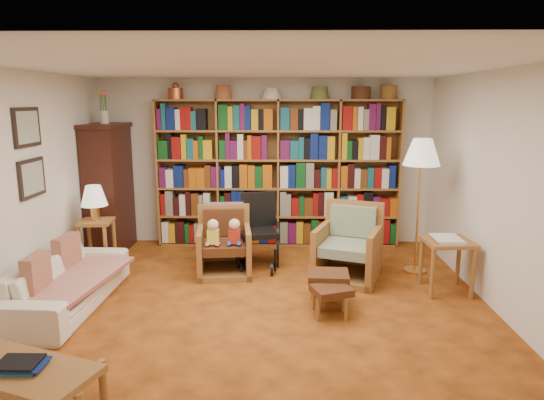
{
  "coord_description": "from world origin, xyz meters",
  "views": [
    {
      "loc": [
        0.24,
        -4.88,
        2.18
      ],
      "look_at": [
        0.14,
        0.6,
        1.05
      ],
      "focal_mm": 32.0,
      "sensor_mm": 36.0,
      "label": 1
    }
  ],
  "objects_px": {
    "footstool_a": "(328,278)",
    "footstool_b": "(331,292)",
    "armchair_sage": "(346,249)",
    "floor_lamp": "(422,158)",
    "sofa": "(67,282)",
    "coffee_table": "(25,375)",
    "side_table_papers": "(447,249)",
    "side_table_lamp": "(97,234)",
    "wheelchair": "(258,233)",
    "armchair_leather": "(225,245)"
  },
  "relations": [
    {
      "from": "footstool_a",
      "to": "footstool_b",
      "type": "distance_m",
      "value": 0.29
    },
    {
      "from": "armchair_sage",
      "to": "floor_lamp",
      "type": "height_order",
      "value": "floor_lamp"
    },
    {
      "from": "sofa",
      "to": "coffee_table",
      "type": "xyz_separation_m",
      "value": [
        0.54,
        -1.89,
        0.07
      ]
    },
    {
      "from": "side_table_papers",
      "to": "side_table_lamp",
      "type": "bearing_deg",
      "value": 171.07
    },
    {
      "from": "side_table_lamp",
      "to": "footstool_a",
      "type": "height_order",
      "value": "side_table_lamp"
    },
    {
      "from": "sofa",
      "to": "side_table_papers",
      "type": "distance_m",
      "value": 4.24
    },
    {
      "from": "side_table_papers",
      "to": "coffee_table",
      "type": "relative_size",
      "value": 0.59
    },
    {
      "from": "wheelchair",
      "to": "sofa",
      "type": "bearing_deg",
      "value": -145.48
    },
    {
      "from": "sofa",
      "to": "armchair_sage",
      "type": "relative_size",
      "value": 1.83
    },
    {
      "from": "sofa",
      "to": "side_table_lamp",
      "type": "bearing_deg",
      "value": 6.42
    },
    {
      "from": "armchair_leather",
      "to": "wheelchair",
      "type": "distance_m",
      "value": 0.49
    },
    {
      "from": "armchair_leather",
      "to": "side_table_papers",
      "type": "height_order",
      "value": "armchair_leather"
    },
    {
      "from": "armchair_sage",
      "to": "wheelchair",
      "type": "xyz_separation_m",
      "value": [
        -1.13,
        0.4,
        0.09
      ]
    },
    {
      "from": "armchair_leather",
      "to": "side_table_lamp",
      "type": "bearing_deg",
      "value": 178.51
    },
    {
      "from": "footstool_b",
      "to": "wheelchair",
      "type": "bearing_deg",
      "value": 117.69
    },
    {
      "from": "side_table_papers",
      "to": "sofa",
      "type": "bearing_deg",
      "value": -173.28
    },
    {
      "from": "wheelchair",
      "to": "floor_lamp",
      "type": "height_order",
      "value": "floor_lamp"
    },
    {
      "from": "side_table_lamp",
      "to": "footstool_b",
      "type": "height_order",
      "value": "side_table_lamp"
    },
    {
      "from": "sofa",
      "to": "side_table_lamp",
      "type": "height_order",
      "value": "side_table_lamp"
    },
    {
      "from": "side_table_papers",
      "to": "footstool_b",
      "type": "distance_m",
      "value": 1.57
    },
    {
      "from": "armchair_leather",
      "to": "floor_lamp",
      "type": "xyz_separation_m",
      "value": [
        2.46,
        0.02,
        1.13
      ]
    },
    {
      "from": "armchair_sage",
      "to": "footstool_a",
      "type": "xyz_separation_m",
      "value": [
        -0.31,
        -0.88,
        -0.05
      ]
    },
    {
      "from": "side_table_lamp",
      "to": "footstool_b",
      "type": "distance_m",
      "value": 3.22
    },
    {
      "from": "side_table_lamp",
      "to": "sofa",
      "type": "bearing_deg",
      "value": -85.12
    },
    {
      "from": "sofa",
      "to": "armchair_sage",
      "type": "distance_m",
      "value": 3.27
    },
    {
      "from": "floor_lamp",
      "to": "footstool_b",
      "type": "distance_m",
      "value": 2.19
    },
    {
      "from": "side_table_papers",
      "to": "footstool_b",
      "type": "relative_size",
      "value": 1.42
    },
    {
      "from": "footstool_b",
      "to": "footstool_a",
      "type": "bearing_deg",
      "value": 91.22
    },
    {
      "from": "sofa",
      "to": "coffee_table",
      "type": "bearing_deg",
      "value": -162.42
    },
    {
      "from": "armchair_leather",
      "to": "side_table_papers",
      "type": "xyz_separation_m",
      "value": [
        2.63,
        -0.63,
        0.16
      ]
    },
    {
      "from": "side_table_papers",
      "to": "coffee_table",
      "type": "bearing_deg",
      "value": -146.86
    },
    {
      "from": "sofa",
      "to": "wheelchair",
      "type": "height_order",
      "value": "wheelchair"
    },
    {
      "from": "side_table_lamp",
      "to": "armchair_sage",
      "type": "relative_size",
      "value": 0.66
    },
    {
      "from": "floor_lamp",
      "to": "side_table_papers",
      "type": "xyz_separation_m",
      "value": [
        0.17,
        -0.65,
        -0.97
      ]
    },
    {
      "from": "sofa",
      "to": "armchair_leather",
      "type": "xyz_separation_m",
      "value": [
        1.57,
        1.13,
        0.08
      ]
    },
    {
      "from": "sofa",
      "to": "armchair_leather",
      "type": "bearing_deg",
      "value": -52.85
    },
    {
      "from": "footstool_b",
      "to": "side_table_papers",
      "type": "bearing_deg",
      "value": 26.42
    },
    {
      "from": "armchair_sage",
      "to": "side_table_papers",
      "type": "bearing_deg",
      "value": -23.71
    },
    {
      "from": "sofa",
      "to": "armchair_leather",
      "type": "distance_m",
      "value": 1.94
    },
    {
      "from": "armchair_sage",
      "to": "sofa",
      "type": "bearing_deg",
      "value": -162.7
    },
    {
      "from": "footstool_b",
      "to": "sofa",
      "type": "bearing_deg",
      "value": 176.02
    },
    {
      "from": "footstool_a",
      "to": "armchair_sage",
      "type": "bearing_deg",
      "value": 70.48
    },
    {
      "from": "floor_lamp",
      "to": "footstool_b",
      "type": "relative_size",
      "value": 3.76
    },
    {
      "from": "side_table_lamp",
      "to": "armchair_sage",
      "type": "xyz_separation_m",
      "value": [
        3.22,
        -0.2,
        -0.13
      ]
    },
    {
      "from": "armchair_sage",
      "to": "floor_lamp",
      "type": "relative_size",
      "value": 0.59
    },
    {
      "from": "footstool_b",
      "to": "coffee_table",
      "type": "relative_size",
      "value": 0.42
    },
    {
      "from": "footstool_a",
      "to": "side_table_papers",
      "type": "bearing_deg",
      "value": 16.12
    },
    {
      "from": "side_table_papers",
      "to": "footstool_b",
      "type": "height_order",
      "value": "side_table_papers"
    },
    {
      "from": "side_table_lamp",
      "to": "floor_lamp",
      "type": "xyz_separation_m",
      "value": [
        4.13,
        -0.02,
        1.0
      ]
    },
    {
      "from": "floor_lamp",
      "to": "footstool_b",
      "type": "xyz_separation_m",
      "value": [
        -1.22,
        -1.34,
        -1.23
      ]
    }
  ]
}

